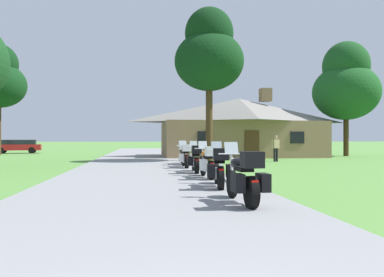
% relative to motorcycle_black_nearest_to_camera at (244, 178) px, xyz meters
% --- Properties ---
extents(ground_plane, '(500.00, 500.00, 0.00)m').
position_rel_motorcycle_black_nearest_to_camera_xyz_m(ground_plane, '(-2.03, 13.46, -0.61)').
color(ground_plane, '#56893D').
extents(asphalt_driveway, '(6.40, 80.00, 0.06)m').
position_rel_motorcycle_black_nearest_to_camera_xyz_m(asphalt_driveway, '(-2.03, 11.46, -0.58)').
color(asphalt_driveway, gray).
rests_on(asphalt_driveway, ground).
extents(motorcycle_black_nearest_to_camera, '(0.73, 2.08, 1.30)m').
position_rel_motorcycle_black_nearest_to_camera_xyz_m(motorcycle_black_nearest_to_camera, '(0.00, 0.00, 0.00)').
color(motorcycle_black_nearest_to_camera, black).
rests_on(motorcycle_black_nearest_to_camera, asphalt_driveway).
extents(motorcycle_blue_second_in_row, '(0.88, 2.08, 1.30)m').
position_rel_motorcycle_black_nearest_to_camera_xyz_m(motorcycle_blue_second_in_row, '(0.06, 2.81, 0.00)').
color(motorcycle_blue_second_in_row, black).
rests_on(motorcycle_blue_second_in_row, asphalt_driveway).
extents(motorcycle_orange_third_in_row, '(0.74, 2.08, 1.30)m').
position_rel_motorcycle_black_nearest_to_camera_xyz_m(motorcycle_orange_third_in_row, '(0.21, 5.37, 0.00)').
color(motorcycle_orange_third_in_row, black).
rests_on(motorcycle_orange_third_in_row, asphalt_driveway).
extents(motorcycle_yellow_fourth_in_row, '(0.77, 2.08, 1.30)m').
position_rel_motorcycle_black_nearest_to_camera_xyz_m(motorcycle_yellow_fourth_in_row, '(0.10, 7.67, 0.00)').
color(motorcycle_yellow_fourth_in_row, black).
rests_on(motorcycle_yellow_fourth_in_row, asphalt_driveway).
extents(motorcycle_red_fifth_in_row, '(0.72, 2.08, 1.30)m').
position_rel_motorcycle_black_nearest_to_camera_xyz_m(motorcycle_red_fifth_in_row, '(0.02, 10.54, 0.00)').
color(motorcycle_red_fifth_in_row, black).
rests_on(motorcycle_red_fifth_in_row, asphalt_driveway).
extents(motorcycle_green_farthest_in_row, '(0.66, 2.08, 1.30)m').
position_rel_motorcycle_black_nearest_to_camera_xyz_m(motorcycle_green_farthest_in_row, '(0.14, 12.98, 0.01)').
color(motorcycle_green_farthest_in_row, black).
rests_on(motorcycle_green_farthest_in_row, asphalt_driveway).
extents(stone_lodge, '(13.46, 7.62, 5.76)m').
position_rel_motorcycle_black_nearest_to_camera_xyz_m(stone_lodge, '(6.08, 23.18, 1.90)').
color(stone_lodge, '#896B4C').
rests_on(stone_lodge, ground).
extents(bystander_tan_shirt_near_lodge, '(0.54, 0.30, 1.69)m').
position_rel_motorcycle_black_nearest_to_camera_xyz_m(bystander_tan_shirt_near_lodge, '(6.47, 15.62, 0.34)').
color(bystander_tan_shirt_near_lodge, black).
rests_on(bystander_tan_shirt_near_lodge, ground).
extents(tree_right_of_lodge, '(5.63, 5.63, 9.88)m').
position_rel_motorcycle_black_nearest_to_camera_xyz_m(tree_right_of_lodge, '(15.42, 22.71, 5.57)').
color(tree_right_of_lodge, '#422D19').
rests_on(tree_right_of_lodge, ground).
extents(tree_by_lodge_front, '(4.51, 4.51, 10.00)m').
position_rel_motorcycle_black_nearest_to_camera_xyz_m(tree_by_lodge_front, '(2.27, 16.44, 6.40)').
color(tree_by_lodge_front, '#422D19').
rests_on(tree_by_lodge_front, ground).
extents(parked_red_suv_far_left, '(4.85, 2.62, 1.40)m').
position_rel_motorcycle_black_nearest_to_camera_xyz_m(parked_red_suv_far_left, '(-14.71, 33.39, 0.17)').
color(parked_red_suv_far_left, maroon).
rests_on(parked_red_suv_far_left, ground).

